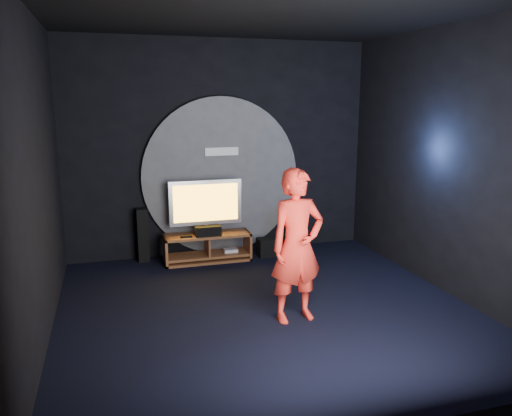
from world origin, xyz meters
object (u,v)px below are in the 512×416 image
Objects in this scene: tower_speaker_right at (290,228)px; player at (297,246)px; tv at (206,204)px; subwoofer at (266,247)px; tower_speaker_left at (143,235)px; media_console at (208,249)px.

player is (-0.84, -2.46, 0.47)m from tower_speaker_right.
tv is 0.64× the size of player.
tower_speaker_right is 2.64m from player.
player reaches higher than subwoofer.
tower_speaker_left is at bearing 171.17° from subwoofer.
player is at bearing -76.76° from tv.
subwoofer is at bearing -173.73° from tower_speaker_right.
media_console is 4.67× the size of subwoofer.
tower_speaker_left is at bearing 167.46° from tv.
tv is 1.12m from tower_speaker_left.
tower_speaker_left is 1.00× the size of tower_speaker_right.
media_console is at bearing -16.10° from tower_speaker_left.
media_console is 1.06m from tower_speaker_left.
tv is at bearing 96.08° from media_console.
player is at bearing -60.00° from tower_speaker_left.
tower_speaker_left is 0.48× the size of player.
tower_speaker_right reaches higher than media_console.
tower_speaker_left is at bearing 173.91° from tower_speaker_right.
subwoofer is (-0.44, -0.05, -0.28)m from tower_speaker_right.
tower_speaker_left reaches higher than subwoofer.
tv reaches higher than media_console.
player is (1.57, -2.72, 0.47)m from tower_speaker_left.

